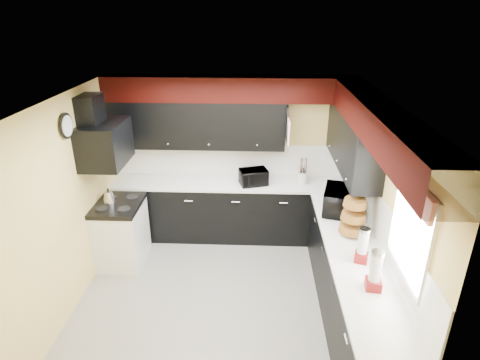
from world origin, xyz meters
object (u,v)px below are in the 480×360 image
Objects in this scene: utensil_crock at (303,178)px; knife_block at (303,176)px; microwave at (339,200)px; toaster_oven at (254,177)px; kettle at (109,197)px.

knife_block is (0.01, 0.06, 0.01)m from utensil_crock.
toaster_oven is at bearing 67.93° from microwave.
microwave reaches higher than kettle.
utensil_crock is 1.03× the size of kettle.
kettle is (-3.09, 0.18, -0.10)m from microwave.
knife_block reaches higher than utensil_crock.
kettle is (-1.98, -0.63, -0.06)m from toaster_oven.
toaster_oven is at bearing 17.71° from kettle.
microwave reaches higher than utensil_crock.
microwave is 1.00m from knife_block.
microwave is at bearing -52.76° from toaster_oven.
toaster_oven is at bearing -160.65° from knife_block.
knife_block is at bearing -7.52° from toaster_oven.
utensil_crock is 2.80m from kettle.
knife_block is at bearing 15.49° from kettle.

